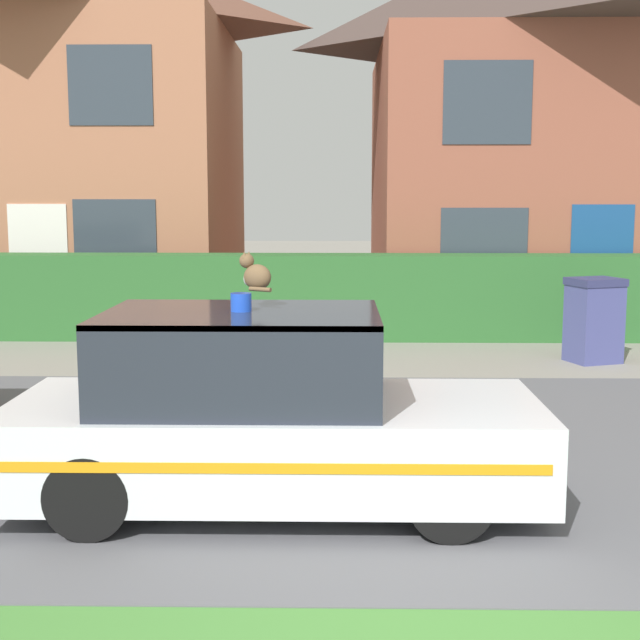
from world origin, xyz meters
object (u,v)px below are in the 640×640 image
(house_right, at_px, (559,112))
(wheelie_bin, at_px, (594,320))
(police_car, at_px, (265,414))
(house_left, at_px, (51,116))
(cat, at_px, (255,274))

(house_right, xyz_separation_m, wheelie_bin, (-0.80, -5.63, -3.25))
(house_right, bearing_deg, wheelie_bin, -98.11)
(police_car, relative_size, house_left, 0.51)
(cat, height_order, house_left, house_left)
(house_left, bearing_deg, house_right, -1.75)
(house_left, relative_size, house_right, 1.00)
(house_left, xyz_separation_m, wheelie_bin, (9.15, -5.94, -3.22))
(cat, height_order, wheelie_bin, cat)
(cat, height_order, house_right, house_right)
(police_car, xyz_separation_m, house_right, (4.81, 11.33, 3.15))
(house_left, bearing_deg, wheelie_bin, -32.96)
(police_car, relative_size, house_right, 0.51)
(cat, xyz_separation_m, wheelie_bin, (4.08, 5.48, -1.10))
(wheelie_bin, bearing_deg, house_left, 127.48)
(house_right, bearing_deg, police_car, -112.98)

